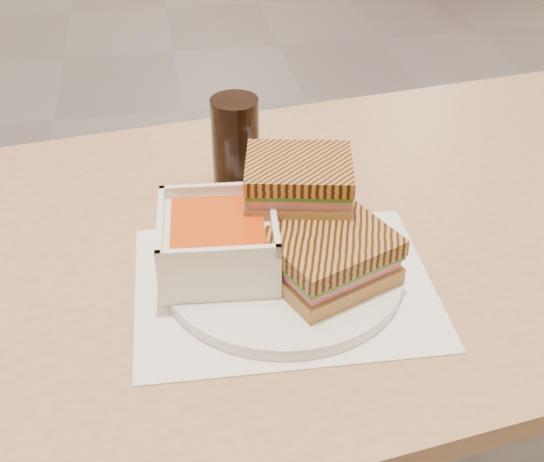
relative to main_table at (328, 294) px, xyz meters
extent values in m
cube|color=tan|center=(0.00, 0.00, 0.10)|extent=(1.28, 0.85, 0.03)
cylinder|color=tan|center=(0.51, 0.37, -0.28)|extent=(0.06, 0.06, 0.72)
cube|color=white|center=(-0.08, -0.11, 0.11)|extent=(0.35, 0.28, 0.00)
cylinder|color=white|center=(-0.08, -0.09, 0.12)|extent=(0.28, 0.28, 0.02)
cube|color=white|center=(-0.15, -0.07, 0.16)|extent=(0.14, 0.14, 0.06)
cube|color=#D04C07|center=(-0.15, -0.07, 0.19)|extent=(0.11, 0.11, 0.01)
cube|color=white|center=(-0.09, -0.08, 0.19)|extent=(0.02, 0.13, 0.02)
cube|color=white|center=(-0.22, -0.07, 0.19)|extent=(0.02, 0.13, 0.02)
cube|color=white|center=(-0.15, -0.01, 0.19)|extent=(0.13, 0.02, 0.02)
cube|color=white|center=(-0.16, -0.14, 0.19)|extent=(0.13, 0.02, 0.02)
cube|color=tan|center=(-0.03, -0.12, 0.14)|extent=(0.16, 0.15, 0.02)
cube|color=#D3757F|center=(-0.03, -0.12, 0.16)|extent=(0.15, 0.14, 0.01)
cube|color=#386B23|center=(-0.03, -0.12, 0.17)|extent=(0.16, 0.15, 0.01)
cube|color=#A26828|center=(-0.03, -0.12, 0.18)|extent=(0.16, 0.15, 0.02)
cube|color=tan|center=(-0.05, -0.03, 0.19)|extent=(0.14, 0.13, 0.02)
cube|color=#D3757F|center=(-0.05, -0.03, 0.21)|extent=(0.13, 0.12, 0.01)
cube|color=#386B23|center=(-0.05, -0.03, 0.21)|extent=(0.14, 0.12, 0.01)
cube|color=#A26828|center=(-0.05, -0.03, 0.23)|extent=(0.14, 0.13, 0.02)
cylinder|color=black|center=(-0.11, 0.11, 0.18)|extent=(0.06, 0.06, 0.14)
camera|label=1|loc=(-0.21, -0.74, 0.66)|focal=48.17mm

